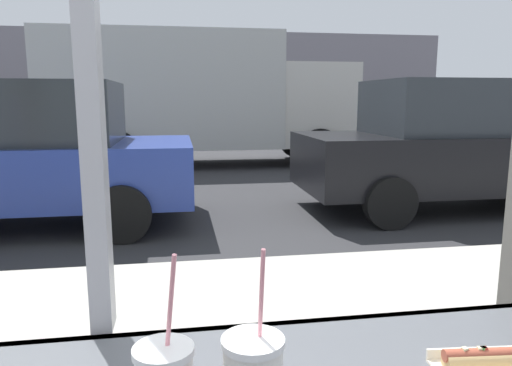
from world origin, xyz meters
name	(u,v)px	position (x,y,z in m)	size (l,w,h in m)	color
ground_plane	(169,182)	(0.00, 8.00, 0.00)	(60.00, 60.00, 0.00)	#2D2D30
sidewalk_strip	(151,353)	(0.00, 1.60, 0.07)	(16.00, 2.80, 0.14)	#B2ADA3
building_facade_far	(172,81)	(0.00, 23.94, 2.43)	(28.00, 1.20, 4.86)	gray
hotdog_tray_near	(494,361)	(0.82, -0.25, 1.02)	(0.25, 0.12, 0.05)	beige
parked_car_blue	(23,155)	(-1.67, 5.07, 0.88)	(4.11, 2.07, 1.75)	#283D93
parked_car_black	(454,146)	(4.00, 5.07, 0.90)	(4.31, 1.94, 1.80)	black
box_truck	(196,95)	(0.62, 10.27, 1.63)	(6.96, 2.44, 3.00)	beige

